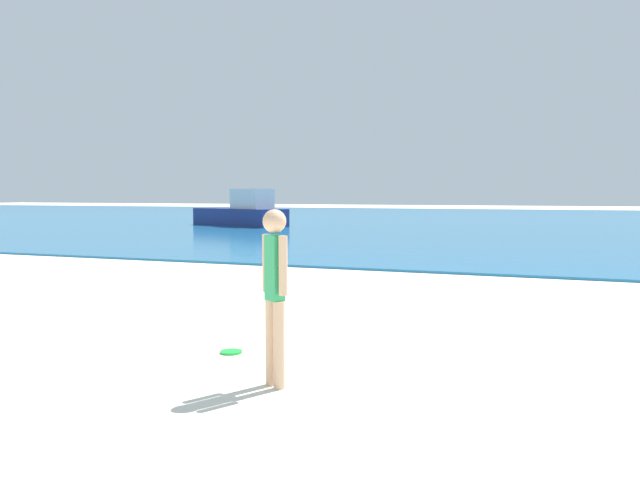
% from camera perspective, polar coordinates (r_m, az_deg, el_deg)
% --- Properties ---
extents(water, '(160.00, 60.00, 0.06)m').
position_cam_1_polar(water, '(44.45, 18.08, 1.57)').
color(water, '#1E6B9E').
rests_on(water, ground).
extents(person_standing, '(0.32, 0.24, 1.59)m').
position_cam_1_polar(person_standing, '(5.99, -3.87, -3.97)').
color(person_standing, '#DDAD84').
rests_on(person_standing, ground).
extents(frisbee, '(0.24, 0.24, 0.03)m').
position_cam_1_polar(frisbee, '(7.45, -7.56, -9.41)').
color(frisbee, green).
rests_on(frisbee, ground).
extents(boat_near, '(5.90, 3.76, 1.92)m').
position_cam_1_polar(boat_near, '(34.90, -6.62, 2.28)').
color(boat_near, navy).
rests_on(boat_near, water).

